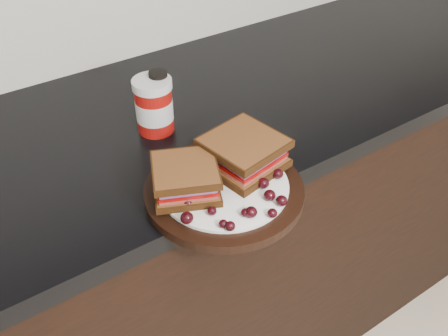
# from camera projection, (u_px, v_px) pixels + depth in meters

# --- Properties ---
(base_cabinets) EXTENTS (3.96, 0.58, 0.86)m
(base_cabinets) POSITION_uv_depth(u_px,v_px,m) (119.00, 292.00, 1.29)
(base_cabinets) COLOR black
(base_cabinets) RESTS_ON ground_plane
(countertop) EXTENTS (3.98, 0.60, 0.04)m
(countertop) POSITION_uv_depth(u_px,v_px,m) (90.00, 153.00, 1.01)
(countertop) COLOR black
(countertop) RESTS_ON base_cabinets
(plate) EXTENTS (0.28, 0.28, 0.02)m
(plate) POSITION_uv_depth(u_px,v_px,m) (224.00, 191.00, 0.87)
(plate) COLOR black
(plate) RESTS_ON countertop
(sandwich_left) EXTENTS (0.15, 0.15, 0.05)m
(sandwich_left) POSITION_uv_depth(u_px,v_px,m) (186.00, 178.00, 0.84)
(sandwich_left) COLOR brown
(sandwich_left) RESTS_ON plate
(sandwich_right) EXTENTS (0.15, 0.15, 0.06)m
(sandwich_right) POSITION_uv_depth(u_px,v_px,m) (244.00, 153.00, 0.89)
(sandwich_right) COLOR brown
(sandwich_right) RESTS_ON plate
(grape_0) EXTENTS (0.02, 0.02, 0.02)m
(grape_0) POSITION_uv_depth(u_px,v_px,m) (187.00, 218.00, 0.79)
(grape_0) COLOR black
(grape_0) RESTS_ON plate
(grape_1) EXTENTS (0.02, 0.02, 0.01)m
(grape_1) POSITION_uv_depth(u_px,v_px,m) (212.00, 211.00, 0.80)
(grape_1) COLOR black
(grape_1) RESTS_ON plate
(grape_2) EXTENTS (0.01, 0.01, 0.01)m
(grape_2) POSITION_uv_depth(u_px,v_px,m) (223.00, 224.00, 0.78)
(grape_2) COLOR black
(grape_2) RESTS_ON plate
(grape_3) EXTENTS (0.02, 0.02, 0.02)m
(grape_3) POSITION_uv_depth(u_px,v_px,m) (230.00, 226.00, 0.77)
(grape_3) COLOR black
(grape_3) RESTS_ON plate
(grape_4) EXTENTS (0.02, 0.02, 0.02)m
(grape_4) POSITION_uv_depth(u_px,v_px,m) (251.00, 212.00, 0.80)
(grape_4) COLOR black
(grape_4) RESTS_ON plate
(grape_5) EXTENTS (0.02, 0.02, 0.01)m
(grape_5) POSITION_uv_depth(u_px,v_px,m) (246.00, 213.00, 0.80)
(grape_5) COLOR black
(grape_5) RESTS_ON plate
(grape_6) EXTENTS (0.02, 0.02, 0.02)m
(grape_6) POSITION_uv_depth(u_px,v_px,m) (272.00, 213.00, 0.80)
(grape_6) COLOR black
(grape_6) RESTS_ON plate
(grape_7) EXTENTS (0.02, 0.02, 0.02)m
(grape_7) POSITION_uv_depth(u_px,v_px,m) (282.00, 201.00, 0.82)
(grape_7) COLOR black
(grape_7) RESTS_ON plate
(grape_8) EXTENTS (0.02, 0.02, 0.02)m
(grape_8) POSITION_uv_depth(u_px,v_px,m) (270.00, 195.00, 0.83)
(grape_8) COLOR black
(grape_8) RESTS_ON plate
(grape_9) EXTENTS (0.02, 0.02, 0.02)m
(grape_9) POSITION_uv_depth(u_px,v_px,m) (263.00, 183.00, 0.85)
(grape_9) COLOR black
(grape_9) RESTS_ON plate
(grape_10) EXTENTS (0.02, 0.02, 0.02)m
(grape_10) POSITION_uv_depth(u_px,v_px,m) (278.00, 174.00, 0.87)
(grape_10) COLOR black
(grape_10) RESTS_ON plate
(grape_11) EXTENTS (0.02, 0.02, 0.02)m
(grape_11) POSITION_uv_depth(u_px,v_px,m) (260.00, 168.00, 0.88)
(grape_11) COLOR black
(grape_11) RESTS_ON plate
(grape_12) EXTENTS (0.02, 0.02, 0.02)m
(grape_12) POSITION_uv_depth(u_px,v_px,m) (270.00, 164.00, 0.89)
(grape_12) COLOR black
(grape_12) RESTS_ON plate
(grape_13) EXTENTS (0.02, 0.02, 0.02)m
(grape_13) POSITION_uv_depth(u_px,v_px,m) (248.00, 156.00, 0.91)
(grape_13) COLOR black
(grape_13) RESTS_ON plate
(grape_14) EXTENTS (0.02, 0.02, 0.02)m
(grape_14) POSITION_uv_depth(u_px,v_px,m) (236.00, 151.00, 0.92)
(grape_14) COLOR black
(grape_14) RESTS_ON plate
(grape_15) EXTENTS (0.02, 0.02, 0.02)m
(grape_15) POSITION_uv_depth(u_px,v_px,m) (194.00, 174.00, 0.87)
(grape_15) COLOR black
(grape_15) RESTS_ON plate
(grape_16) EXTENTS (0.02, 0.02, 0.02)m
(grape_16) POSITION_uv_depth(u_px,v_px,m) (176.00, 183.00, 0.85)
(grape_16) COLOR black
(grape_16) RESTS_ON plate
(grape_17) EXTENTS (0.02, 0.02, 0.02)m
(grape_17) POSITION_uv_depth(u_px,v_px,m) (181.00, 186.00, 0.84)
(grape_17) COLOR black
(grape_17) RESTS_ON plate
(grape_18) EXTENTS (0.02, 0.02, 0.02)m
(grape_18) POSITION_uv_depth(u_px,v_px,m) (178.00, 198.00, 0.82)
(grape_18) COLOR black
(grape_18) RESTS_ON plate
(grape_19) EXTENTS (0.02, 0.02, 0.02)m
(grape_19) POSITION_uv_depth(u_px,v_px,m) (188.00, 203.00, 0.81)
(grape_19) COLOR black
(grape_19) RESTS_ON plate
(grape_20) EXTENTS (0.02, 0.02, 0.02)m
(grape_20) POSITION_uv_depth(u_px,v_px,m) (197.00, 186.00, 0.85)
(grape_20) COLOR black
(grape_20) RESTS_ON plate
(grape_21) EXTENTS (0.02, 0.02, 0.02)m
(grape_21) POSITION_uv_depth(u_px,v_px,m) (188.00, 185.00, 0.85)
(grape_21) COLOR black
(grape_21) RESTS_ON plate
(grape_22) EXTENTS (0.02, 0.02, 0.02)m
(grape_22) POSITION_uv_depth(u_px,v_px,m) (192.00, 193.00, 0.84)
(grape_22) COLOR black
(grape_22) RESTS_ON plate
(condiment_jar) EXTENTS (0.09, 0.09, 0.12)m
(condiment_jar) POSITION_uv_depth(u_px,v_px,m) (154.00, 106.00, 1.00)
(condiment_jar) COLOR #9D0F0B
(condiment_jar) RESTS_ON countertop
(oil_bottle) EXTENTS (0.06, 0.06, 0.12)m
(oil_bottle) POSITION_uv_depth(u_px,v_px,m) (160.00, 100.00, 1.01)
(oil_bottle) COLOR #4D2A07
(oil_bottle) RESTS_ON countertop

